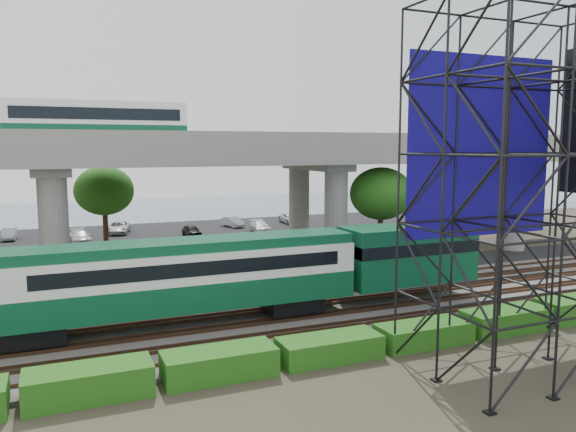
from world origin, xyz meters
name	(u,v)px	position (x,y,z in m)	size (l,w,h in m)	color
ground	(273,332)	(0.00, 0.00, 0.00)	(140.00, 140.00, 0.00)	#474233
ballast_bed	(260,319)	(0.00, 2.00, 0.10)	(90.00, 12.00, 0.20)	slate
service_road	(217,284)	(0.00, 10.50, 0.04)	(90.00, 5.00, 0.08)	black
parking_lot	(158,234)	(0.00, 34.00, 0.04)	(90.00, 18.00, 0.08)	black
harbor_water	(131,212)	(0.00, 56.00, 0.01)	(140.00, 40.00, 0.03)	#486377
rail_tracks	(260,316)	(0.00, 2.00, 0.28)	(90.00, 9.52, 0.16)	#472D1E
commuter_train	(213,273)	(-2.52, 2.00, 2.88)	(29.30, 3.06, 4.30)	black
overpass	(189,161)	(-0.50, 16.00, 8.21)	(80.00, 12.00, 12.40)	#9E9B93
scaffold_tower	(531,191)	(8.41, -7.98, 7.47)	(9.36, 6.36, 15.00)	black
hedge_strip	(330,347)	(1.01, -4.30, 0.56)	(34.60, 1.80, 1.20)	#174F12
trees	(133,198)	(-4.67, 16.17, 5.57)	(40.94, 16.94, 7.69)	#382314
suv	(162,281)	(-3.83, 9.65, 0.81)	(2.43, 5.27, 1.46)	black
parked_cars	(163,228)	(0.54, 33.71, 0.69)	(37.49, 9.68, 1.28)	white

